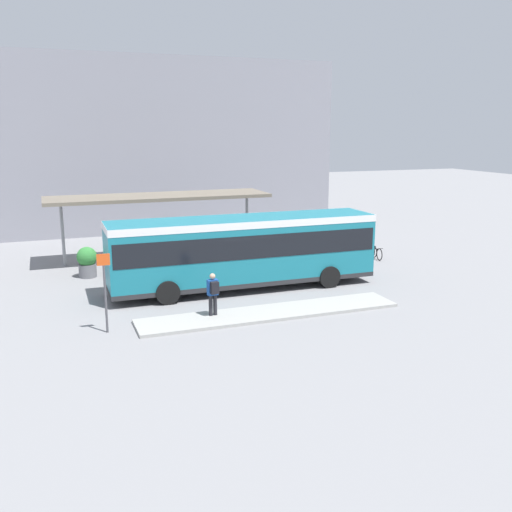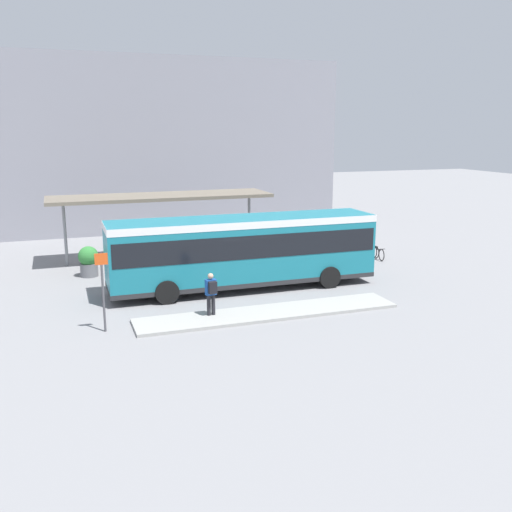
% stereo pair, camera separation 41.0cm
% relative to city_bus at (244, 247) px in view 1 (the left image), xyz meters
% --- Properties ---
extents(ground_plane, '(120.00, 120.00, 0.00)m').
position_rel_city_bus_xyz_m(ground_plane, '(-0.01, 0.00, -1.85)').
color(ground_plane, gray).
extents(curb_island, '(10.20, 1.80, 0.12)m').
position_rel_city_bus_xyz_m(curb_island, '(-0.25, -3.77, -1.79)').
color(curb_island, '#9E9E99').
rests_on(curb_island, ground_plane).
extents(city_bus, '(11.74, 2.66, 3.17)m').
position_rel_city_bus_xyz_m(city_bus, '(0.00, 0.00, 0.00)').
color(city_bus, '#197284').
rests_on(city_bus, ground_plane).
extents(pedestrian_waiting, '(0.41, 0.44, 1.61)m').
position_rel_city_bus_xyz_m(pedestrian_waiting, '(-2.42, -3.49, -0.81)').
color(pedestrian_waiting, '#232328').
rests_on(pedestrian_waiting, curb_island).
extents(bicycle_black, '(0.48, 1.55, 0.67)m').
position_rel_city_bus_xyz_m(bicycle_black, '(8.69, 3.09, -1.52)').
color(bicycle_black, black).
rests_on(bicycle_black, ground_plane).
extents(bicycle_white, '(0.48, 1.64, 0.71)m').
position_rel_city_bus_xyz_m(bicycle_white, '(8.63, 3.79, -1.50)').
color(bicycle_white, black).
rests_on(bicycle_white, ground_plane).
extents(bicycle_blue, '(0.48, 1.51, 0.66)m').
position_rel_city_bus_xyz_m(bicycle_blue, '(8.30, 4.48, -1.52)').
color(bicycle_blue, black).
rests_on(bicycle_blue, ground_plane).
extents(station_shelter, '(11.74, 3.20, 3.47)m').
position_rel_city_bus_xyz_m(station_shelter, '(-2.28, 7.23, 1.48)').
color(station_shelter, '#706656').
rests_on(station_shelter, ground_plane).
extents(potted_planter_near_shelter, '(0.94, 0.94, 1.40)m').
position_rel_city_bus_xyz_m(potted_planter_near_shelter, '(-4.25, 4.56, -1.13)').
color(potted_planter_near_shelter, slate).
rests_on(potted_planter_near_shelter, ground_plane).
extents(potted_planter_far_side, '(0.95, 0.95, 1.47)m').
position_rel_city_bus_xyz_m(potted_planter_far_side, '(-6.33, 4.48, -1.09)').
color(potted_planter_far_side, slate).
rests_on(potted_planter_far_side, ground_plane).
extents(platform_sign, '(0.44, 0.08, 2.80)m').
position_rel_city_bus_xyz_m(platform_sign, '(-6.30, -3.62, -0.30)').
color(platform_sign, '#4C4C51').
rests_on(platform_sign, ground_plane).
extents(station_building, '(29.31, 15.93, 11.59)m').
position_rel_city_bus_xyz_m(station_building, '(-2.71, 22.93, 3.94)').
color(station_building, gray).
rests_on(station_building, ground_plane).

